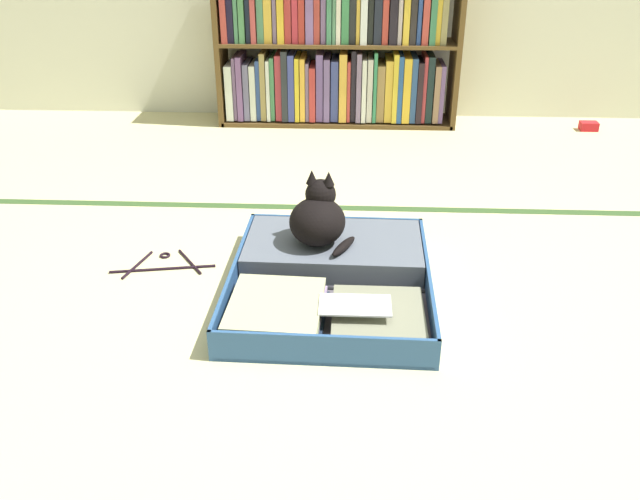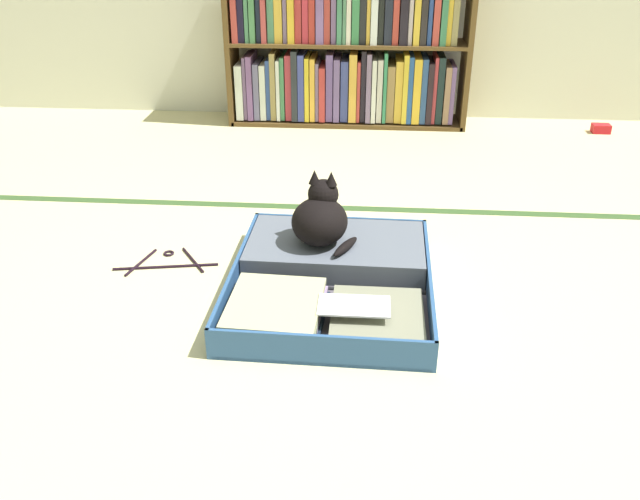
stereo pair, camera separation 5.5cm
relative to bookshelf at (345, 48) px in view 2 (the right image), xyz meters
The scene contains 7 objects.
ground_plane 2.28m from the bookshelf, 86.11° to the right, with size 10.00×10.00×0.00m, color #CBC28E.
tatami_border 1.37m from the bookshelf, 83.24° to the right, with size 4.80×0.05×0.00m.
bookshelf is the anchor object (origin of this frame).
open_suitcase 2.00m from the bookshelf, 88.97° to the right, with size 0.69×0.83×0.10m.
black_cat 1.83m from the bookshelf, 90.25° to the right, with size 0.26×0.26×0.26m.
clothes_hanger 1.97m from the bookshelf, 107.69° to the right, with size 0.38×0.23×0.01m.
small_red_pouch 1.56m from the bookshelf, ahead, with size 0.10×0.07×0.05m.
Camera 2 is at (0.00, -1.73, 1.21)m, focal length 37.44 mm.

